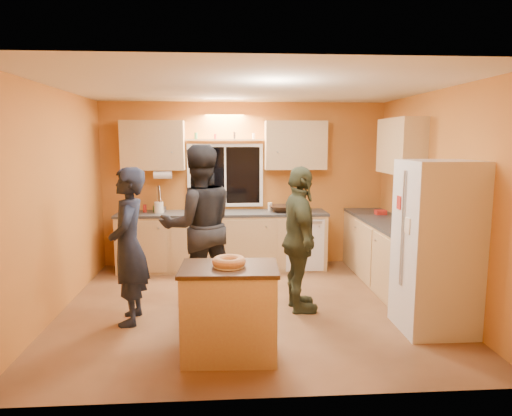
{
  "coord_description": "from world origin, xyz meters",
  "views": [
    {
      "loc": [
        -0.31,
        -5.3,
        2.0
      ],
      "look_at": [
        0.08,
        0.4,
        1.15
      ],
      "focal_mm": 32.0,
      "sensor_mm": 36.0,
      "label": 1
    }
  ],
  "objects": [
    {
      "name": "person_center",
      "position": [
        -0.63,
        0.15,
        0.98
      ],
      "size": [
        1.12,
        0.97,
        1.95
      ],
      "primitive_type": "imported",
      "rotation": [
        0.0,
        0.0,
        3.42
      ],
      "color": "black",
      "rests_on": "ground"
    },
    {
      "name": "utensil_crock",
      "position": [
        -1.32,
        1.69,
        0.99
      ],
      "size": [
        0.14,
        0.14,
        0.17
      ],
      "primitive_type": "cylinder",
      "color": "#EEE0C7",
      "rests_on": "back_counter"
    },
    {
      "name": "bundt_pastry",
      "position": [
        -0.28,
        -1.26,
        0.91
      ],
      "size": [
        0.31,
        0.31,
        0.09
      ],
      "primitive_type": "torus",
      "color": "tan",
      "rests_on": "island"
    },
    {
      "name": "mixing_bowl",
      "position": [
        0.59,
        1.69,
        0.95
      ],
      "size": [
        0.42,
        0.42,
        0.1
      ],
      "primitive_type": "imported",
      "rotation": [
        0.0,
        0.0,
        0.02
      ],
      "color": "#301D10",
      "rests_on": "back_counter"
    },
    {
      "name": "red_box",
      "position": [
        2.02,
        1.3,
        0.94
      ],
      "size": [
        0.16,
        0.12,
        0.07
      ],
      "primitive_type": "cube",
      "rotation": [
        0.0,
        0.0,
        0.0
      ],
      "color": "#AE221A",
      "rests_on": "right_counter"
    },
    {
      "name": "right_counter",
      "position": [
        1.95,
        0.5,
        0.45
      ],
      "size": [
        0.62,
        1.84,
        0.9
      ],
      "color": "tan",
      "rests_on": "ground"
    },
    {
      "name": "ground",
      "position": [
        0.0,
        0.0,
        0.0
      ],
      "size": [
        4.5,
        4.5,
        0.0
      ],
      "primitive_type": "plane",
      "color": "brown",
      "rests_on": "ground"
    },
    {
      "name": "refrigerator",
      "position": [
        1.89,
        -0.8,
        0.9
      ],
      "size": [
        0.72,
        0.7,
        1.8
      ],
      "primitive_type": "cube",
      "color": "silver",
      "rests_on": "ground"
    },
    {
      "name": "person_left",
      "position": [
        -1.36,
        -0.37,
        0.86
      ],
      "size": [
        0.44,
        0.65,
        1.72
      ],
      "primitive_type": "imported",
      "rotation": [
        0.0,
        0.0,
        -1.52
      ],
      "color": "black",
      "rests_on": "ground"
    },
    {
      "name": "room_shell",
      "position": [
        0.12,
        0.41,
        1.62
      ],
      "size": [
        4.54,
        4.04,
        2.61
      ],
      "color": "#B56E2E",
      "rests_on": "ground"
    },
    {
      "name": "back_counter",
      "position": [
        0.01,
        1.7,
        0.45
      ],
      "size": [
        4.23,
        0.62,
        0.9
      ],
      "color": "tan",
      "rests_on": "ground"
    },
    {
      "name": "potted_plant",
      "position": [
        1.88,
        -0.23,
        1.06
      ],
      "size": [
        0.31,
        0.28,
        0.32
      ],
      "primitive_type": "imported",
      "rotation": [
        0.0,
        0.0,
        -0.12
      ],
      "color": "gray",
      "rests_on": "right_counter"
    },
    {
      "name": "person_right",
      "position": [
        0.56,
        -0.15,
        0.85
      ],
      "size": [
        0.46,
        1.02,
        1.71
      ],
      "primitive_type": "imported",
      "rotation": [
        0.0,
        0.0,
        1.61
      ],
      "color": "#343B26",
      "rests_on": "ground"
    },
    {
      "name": "island",
      "position": [
        -0.28,
        -1.26,
        0.44
      ],
      "size": [
        0.92,
        0.64,
        0.86
      ],
      "rotation": [
        0.0,
        0.0,
        -0.04
      ],
      "color": "tan",
      "rests_on": "ground"
    }
  ]
}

